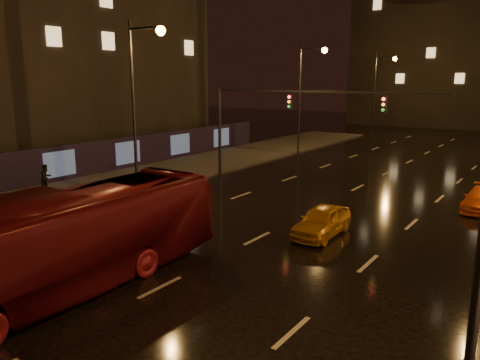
% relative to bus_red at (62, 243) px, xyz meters
% --- Properties ---
extents(ground, '(140.00, 140.00, 0.00)m').
position_rel_bus_red_xyz_m(ground, '(2.28, 18.00, -1.69)').
color(ground, black).
rests_on(ground, ground).
extents(sidewalk_left, '(7.00, 70.00, 0.15)m').
position_rel_bus_red_xyz_m(sidewalk_left, '(-11.22, 13.00, -1.61)').
color(sidewalk_left, '#38332D').
rests_on(sidewalk_left, ground).
extents(hoarding_left, '(0.30, 46.00, 2.50)m').
position_rel_bus_red_xyz_m(hoarding_left, '(-14.92, 10.00, -0.44)').
color(hoarding_left, black).
rests_on(hoarding_left, ground).
extents(traffic_signal, '(15.31, 0.32, 6.20)m').
position_rel_bus_red_xyz_m(traffic_signal, '(-2.78, 18.00, 3.05)').
color(traffic_signal, black).
rests_on(traffic_signal, ground).
extents(streetlight_right, '(2.64, 0.50, 10.00)m').
position_rel_bus_red_xyz_m(streetlight_right, '(11.20, 0.00, 4.75)').
color(streetlight_right, black).
rests_on(streetlight_right, ground).
extents(bus_red, '(2.88, 12.12, 3.37)m').
position_rel_bus_red_xyz_m(bus_red, '(0.00, 0.00, 0.00)').
color(bus_red, '#5D0D11').
rests_on(bus_red, ground).
extents(taxi_near, '(1.63, 3.92, 1.33)m').
position_rel_bus_red_xyz_m(taxi_near, '(4.41, 10.00, -1.02)').
color(taxi_near, '#C37E12').
rests_on(taxi_near, ground).
extents(pedestrian_b, '(0.78, 0.91, 1.62)m').
position_rel_bus_red_xyz_m(pedestrian_b, '(-12.92, 7.79, -0.72)').
color(pedestrian_b, black).
rests_on(pedestrian_b, sidewalk_left).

